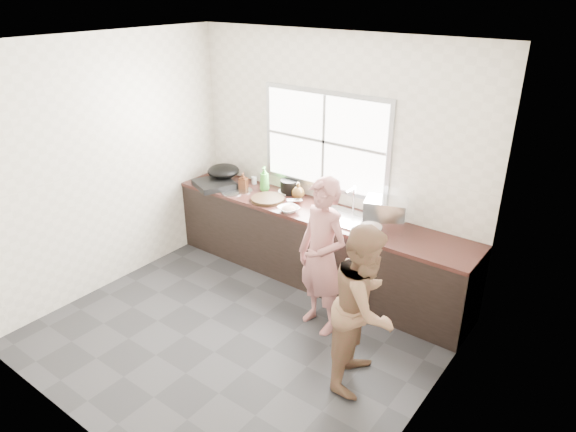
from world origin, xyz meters
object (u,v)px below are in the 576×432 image
Objects in this scene: person_side at (364,306)px; bowl_crabs at (370,230)px; wok at (224,171)px; woman at (322,261)px; burner at (215,184)px; dish_rack at (385,214)px; bowl_held at (368,224)px; glass_jar at (254,180)px; bottle_brown_short at (298,191)px; plate_food at (288,192)px; pot_lid_right at (243,191)px; bottle_green at (264,179)px; bottle_brown_tall at (243,182)px; black_pot at (290,187)px; pot_lid_left at (232,193)px; cutting_board at (268,199)px; bowl_mince at (289,209)px.

person_side reaches higher than bowl_crabs.
woman is at bearing -21.04° from wok.
burner is (-1.93, 0.55, 0.16)m from woman.
burner is at bearing -79.77° from wok.
dish_rack is at bearing 85.60° from woman.
bowl_held is 1.73m from glass_jar.
bottle_brown_short is at bearing 165.70° from bowl_crabs.
burner is (-0.83, -0.39, 0.02)m from plate_food.
pot_lid_right is at bearing 52.86° from person_side.
bottle_brown_short is (0.46, 0.04, -0.06)m from bottle_green.
wok is at bearing 54.25° from person_side.
dish_rack is at bearing 1.50° from bottle_brown_tall.
bowl_held is 1.21m from black_pot.
dish_rack is at bearing 23.71° from bowl_held.
bottle_brown_tall is 0.47× the size of wok.
bottle_brown_short reaches higher than pot_lid_left.
plate_food is (-1.21, 0.25, -0.02)m from bowl_held.
person_side is at bearing -88.06° from dish_rack.
bowl_crabs is 0.45× the size of dish_rack.
burner is 0.23m from wok.
black_pot is (0.06, 0.34, 0.06)m from cutting_board.
cutting_board is 2.04× the size of bottle_brown_tall.
bottle_brown_short is at bearing 48.38° from cutting_board.
black_pot is 0.07m from plate_food.
plate_food is at bearing 25.24° from bottle_brown_tall.
woman is 2.13m from wok.
wok is (-0.36, -0.16, 0.09)m from glass_jar.
cutting_board is 0.48m from bottle_brown_tall.
woman reaches higher than bottle_brown_tall.
woman is 3.82× the size of cutting_board.
bottle_brown_tall is 0.20m from pot_lid_left.
woman is at bearing -31.00° from bottle_green.
woman reaches higher than dish_rack.
bowl_held is at bearing 4.15° from cutting_board.
bowl_crabs is 0.83× the size of black_pot.
woman is 1.01× the size of person_side.
bottle_green is 0.28m from glass_jar.
pot_lid_right is (-1.56, 0.65, 0.14)m from woman.
glass_jar is at bearing 156.64° from dish_rack.
person_side reaches higher than black_pot.
bowl_crabs reaches higher than bowl_mince.
bowl_mince reaches higher than plate_food.
burner is at bearing -131.63° from glass_jar.
dish_rack reaches higher than bottle_green.
plate_food is (-1.29, 0.35, -0.02)m from bowl_crabs.
woman is 1.46m from plate_food.
bottle_green is 1.26× the size of pot_lid_right.
wok is (-2.65, 1.16, 0.27)m from person_side.
bowl_mince is at bearing -13.98° from bottle_brown_tall.
pot_lid_left is at bearing 178.30° from bowl_mince.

